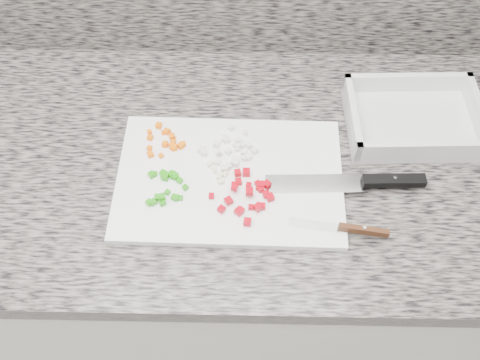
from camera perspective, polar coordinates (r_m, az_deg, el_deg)
The scene contains 11 objects.
cabinet at distance 1.46m, azimuth -4.79°, elevation -8.35°, with size 3.92×0.62×0.86m, color white.
countertop at distance 1.07m, azimuth -6.47°, elevation 2.02°, with size 3.96×0.64×0.04m, color #6A645D.
cutting_board at distance 1.00m, azimuth -1.12°, elevation 0.11°, with size 0.42×0.28×0.01m, color white.
carrot_pile at distance 1.05m, azimuth -7.94°, elevation 4.13°, with size 0.08×0.09×0.01m.
onion_pile at distance 1.03m, azimuth -0.92°, elevation 3.24°, with size 0.12×0.11×0.02m.
green_pepper_pile at distance 0.99m, azimuth -7.91°, elevation -0.63°, with size 0.08×0.08×0.02m.
red_pepper_pile at distance 0.97m, azimuth 0.92°, elevation -1.54°, with size 0.12×0.12×0.02m.
garlic_pile at distance 1.00m, azimuth -2.24°, elevation 0.77°, with size 0.04×0.06×0.01m.
chef_knife at distance 1.01m, azimuth 13.32°, elevation -0.18°, with size 0.30×0.05×0.02m.
paring_knife at distance 0.95m, azimuth 11.73°, elevation -5.13°, with size 0.17×0.04×0.02m.
tray at distance 1.13m, azimuth 17.97°, elevation 6.13°, with size 0.27×0.20×0.05m.
Camera 1 is at (0.13, 0.82, 1.74)m, focal length 40.00 mm.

